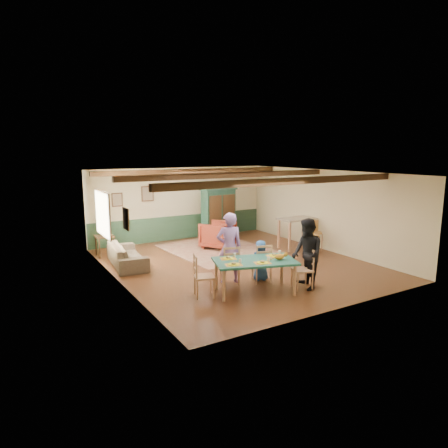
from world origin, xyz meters
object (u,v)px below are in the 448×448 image
armchair (218,235)px  counter_table (296,233)px  cat (280,256)px  dining_chair_end_left (204,276)px  person_man (229,248)px  end_table (105,246)px  table_lamp (104,226)px  dining_chair_end_right (302,269)px  sofa (127,255)px  person_child (261,260)px  dining_chair_far_left (230,264)px  bar_stool_left (313,239)px  bar_stool_right (316,236)px  dining_chair_far_right (262,262)px  armoire (218,213)px  dining_table (255,276)px  person_woman (307,254)px

armchair → counter_table: counter_table is taller
armchair → cat: bearing=47.5°
dining_chair_end_left → person_man: bearing=-43.2°
end_table → counter_table: counter_table is taller
person_man → table_lamp: size_ratio=2.96×
dining_chair_end_right → person_man: person_man is taller
sofa → end_table: end_table is taller
end_table → table_lamp: bearing=0.0°
table_lamp → person_child: bearing=-57.4°
dining_chair_far_left → sofa: (-1.75, 2.93, -0.19)m
bar_stool_left → bar_stool_right: 0.51m
dining_chair_end_left → person_child: bearing=-62.7°
table_lamp → bar_stool_left: 6.69m
dining_chair_far_right → bar_stool_right: (3.38, 1.59, 0.01)m
dining_chair_far_right → cat: size_ratio=2.64×
person_man → end_table: person_man is taller
person_child → sofa: person_child is taller
armoire → table_lamp: bearing=-179.5°
person_child → armoire: armoire is taller
dining_chair_end_left → cat: size_ratio=2.64×
dining_table → person_woman: person_woman is taller
dining_chair_end_right → counter_table: size_ratio=0.79×
armoire → bar_stool_left: size_ratio=1.90×
person_child → person_woman: bearing=136.7°
dining_chair_far_right → bar_stool_right: size_ratio=0.97×
person_woman → bar_stool_right: person_woman is taller
person_woman → table_lamp: 6.55m
dining_table → armchair: bearing=71.6°
dining_chair_far_left → counter_table: size_ratio=0.79×
dining_chair_end_right → end_table: bearing=-130.9°
counter_table → table_lamp: bearing=159.3°
person_woman → bar_stool_right: (2.76, 2.58, -0.35)m
person_child → counter_table: size_ratio=0.84×
person_man → dining_chair_far_right: bearing=174.3°
dining_chair_end_right → sofa: 5.16m
table_lamp → counter_table: bearing=-20.7°
person_child → end_table: size_ratio=1.58×
dining_chair_far_left → dining_chair_far_right: bearing=-180.0°
dining_chair_far_left → end_table: bearing=-46.8°
dining_chair_end_right → person_child: size_ratio=0.95×
dining_chair_far_right → bar_stool_right: bearing=-137.0°
dining_table → table_lamp: (-2.21, 5.16, 0.58)m
bar_stool_right → end_table: bearing=162.2°
person_woman → person_child: size_ratio=1.64×
dining_chair_far_left → cat: bearing=139.2°
person_woman → table_lamp: bearing=-130.3°
armchair → bar_stool_left: (2.19, -2.39, 0.05)m
dining_chair_end_right → person_child: (-0.49, 1.04, 0.03)m
person_child → table_lamp: 5.34m
dining_chair_far_right → armoire: armoire is taller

